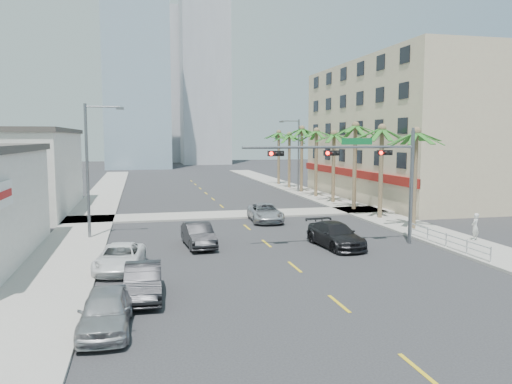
# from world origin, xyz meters

# --- Properties ---
(ground) EXTENTS (260.00, 260.00, 0.00)m
(ground) POSITION_xyz_m (0.00, 0.00, 0.00)
(ground) COLOR #262628
(ground) RESTS_ON ground
(sidewalk_right) EXTENTS (4.00, 120.00, 0.15)m
(sidewalk_right) POSITION_xyz_m (12.00, 20.00, 0.07)
(sidewalk_right) COLOR gray
(sidewalk_right) RESTS_ON ground
(sidewalk_left) EXTENTS (4.00, 120.00, 0.15)m
(sidewalk_left) POSITION_xyz_m (-12.00, 20.00, 0.07)
(sidewalk_left) COLOR gray
(sidewalk_left) RESTS_ON ground
(sidewalk_cross) EXTENTS (80.00, 4.00, 0.15)m
(sidewalk_cross) POSITION_xyz_m (0.00, 22.00, 0.07)
(sidewalk_cross) COLOR gray
(sidewalk_cross) RESTS_ON ground
(building_right) EXTENTS (15.25, 28.00, 15.00)m
(building_right) POSITION_xyz_m (21.99, 30.00, 7.50)
(building_right) COLOR #CEB491
(building_right) RESTS_ON ground
(building_left_far) EXTENTS (11.00, 18.00, 7.20)m
(building_left_far) POSITION_xyz_m (-19.50, 28.00, 3.60)
(building_left_far) COLOR beige
(building_left_far) RESTS_ON ground
(tower_far_left) EXTENTS (14.00, 14.00, 48.00)m
(tower_far_left) POSITION_xyz_m (-8.00, 95.00, 24.00)
(tower_far_left) COLOR #99B2C6
(tower_far_left) RESTS_ON ground
(tower_far_right) EXTENTS (12.00, 12.00, 60.00)m
(tower_far_right) POSITION_xyz_m (9.00, 110.00, 30.00)
(tower_far_right) COLOR #ADADB2
(tower_far_right) RESTS_ON ground
(tower_far_center) EXTENTS (16.00, 16.00, 42.00)m
(tower_far_center) POSITION_xyz_m (-3.00, 125.00, 21.00)
(tower_far_center) COLOR #ADADB2
(tower_far_center) RESTS_ON ground
(traffic_signal_mast) EXTENTS (11.12, 0.54, 7.20)m
(traffic_signal_mast) POSITION_xyz_m (5.78, 7.95, 5.06)
(traffic_signal_mast) COLOR slate
(traffic_signal_mast) RESTS_ON ground
(palm_tree_0) EXTENTS (4.80, 4.80, 7.80)m
(palm_tree_0) POSITION_xyz_m (11.60, 12.00, 7.08)
(palm_tree_0) COLOR brown
(palm_tree_0) RESTS_ON ground
(palm_tree_1) EXTENTS (4.80, 4.80, 8.16)m
(palm_tree_1) POSITION_xyz_m (11.60, 17.20, 7.43)
(palm_tree_1) COLOR brown
(palm_tree_1) RESTS_ON ground
(palm_tree_2) EXTENTS (4.80, 4.80, 8.52)m
(palm_tree_2) POSITION_xyz_m (11.60, 22.40, 7.78)
(palm_tree_2) COLOR brown
(palm_tree_2) RESTS_ON ground
(palm_tree_3) EXTENTS (4.80, 4.80, 7.80)m
(palm_tree_3) POSITION_xyz_m (11.60, 27.60, 7.08)
(palm_tree_3) COLOR brown
(palm_tree_3) RESTS_ON ground
(palm_tree_4) EXTENTS (4.80, 4.80, 8.16)m
(palm_tree_4) POSITION_xyz_m (11.60, 32.80, 7.43)
(palm_tree_4) COLOR brown
(palm_tree_4) RESTS_ON ground
(palm_tree_5) EXTENTS (4.80, 4.80, 8.52)m
(palm_tree_5) POSITION_xyz_m (11.60, 38.00, 7.78)
(palm_tree_5) COLOR brown
(palm_tree_5) RESTS_ON ground
(palm_tree_6) EXTENTS (4.80, 4.80, 7.80)m
(palm_tree_6) POSITION_xyz_m (11.60, 43.20, 7.08)
(palm_tree_6) COLOR brown
(palm_tree_6) RESTS_ON ground
(palm_tree_7) EXTENTS (4.80, 4.80, 8.16)m
(palm_tree_7) POSITION_xyz_m (11.60, 48.40, 7.43)
(palm_tree_7) COLOR brown
(palm_tree_7) RESTS_ON ground
(streetlight_left) EXTENTS (2.55, 0.25, 9.00)m
(streetlight_left) POSITION_xyz_m (-11.00, 14.00, 5.06)
(streetlight_left) COLOR slate
(streetlight_left) RESTS_ON ground
(streetlight_right) EXTENTS (2.55, 0.25, 9.00)m
(streetlight_right) POSITION_xyz_m (11.00, 38.00, 5.06)
(streetlight_right) COLOR slate
(streetlight_right) RESTS_ON ground
(guardrail) EXTENTS (0.08, 8.08, 1.00)m
(guardrail) POSITION_xyz_m (10.30, 6.00, 0.67)
(guardrail) COLOR silver
(guardrail) RESTS_ON ground
(car_parked_near) EXTENTS (1.85, 4.36, 1.47)m
(car_parked_near) POSITION_xyz_m (-9.11, -2.83, 0.73)
(car_parked_near) COLOR #A8A9AD
(car_parked_near) RESTS_ON ground
(car_parked_mid) EXTENTS (1.64, 4.40, 1.44)m
(car_parked_mid) POSITION_xyz_m (-7.80, 0.60, 0.72)
(car_parked_mid) COLOR black
(car_parked_mid) RESTS_ON ground
(car_parked_far) EXTENTS (2.77, 4.99, 1.32)m
(car_parked_far) POSITION_xyz_m (-8.93, 5.41, 0.66)
(car_parked_far) COLOR white
(car_parked_far) RESTS_ON ground
(car_lane_left) EXTENTS (1.90, 4.60, 1.48)m
(car_lane_left) POSITION_xyz_m (-4.36, 10.08, 0.74)
(car_lane_left) COLOR black
(car_lane_left) RESTS_ON ground
(car_lane_center) EXTENTS (2.78, 5.38, 1.45)m
(car_lane_center) POSITION_xyz_m (2.00, 18.26, 0.73)
(car_lane_center) COLOR #BABABF
(car_lane_center) RESTS_ON ground
(car_lane_right) EXTENTS (2.62, 5.38, 1.51)m
(car_lane_right) POSITION_xyz_m (3.93, 8.08, 0.75)
(car_lane_right) COLOR black
(car_lane_right) RESTS_ON ground
(pedestrian) EXTENTS (0.77, 0.71, 1.77)m
(pedestrian) POSITION_xyz_m (13.25, 7.27, 1.03)
(pedestrian) COLOR silver
(pedestrian) RESTS_ON sidewalk_right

